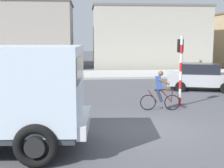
# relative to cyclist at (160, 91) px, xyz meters

# --- Properties ---
(ground_plane) EXTENTS (120.00, 120.00, 0.00)m
(ground_plane) POSITION_rel_cyclist_xyz_m (-1.07, -2.67, -0.86)
(ground_plane) COLOR #4C4C51
(sidewalk_far) EXTENTS (80.00, 5.00, 0.16)m
(sidewalk_far) POSITION_rel_cyclist_xyz_m (-1.07, 12.47, -0.78)
(sidewalk_far) COLOR #ADADA8
(sidewalk_far) RESTS_ON ground
(cyclist) EXTENTS (1.73, 0.51, 1.72)m
(cyclist) POSITION_rel_cyclist_xyz_m (0.00, 0.00, 0.00)
(cyclist) COLOR black
(cyclist) RESTS_ON ground
(traffic_light_pole) EXTENTS (0.24, 0.43, 3.20)m
(traffic_light_pole) POSITION_rel_cyclist_xyz_m (1.11, 0.81, 1.20)
(traffic_light_pole) COLOR red
(traffic_light_pole) RESTS_ON ground
(car_red_near) EXTENTS (4.32, 2.75, 1.60)m
(car_red_near) POSITION_rel_cyclist_xyz_m (3.65, 4.83, -0.05)
(car_red_near) COLOR #B7B7BC
(car_red_near) RESTS_ON ground
(car_far_side) EXTENTS (4.22, 2.34, 1.60)m
(car_far_side) POSITION_rel_cyclist_xyz_m (-7.25, 6.55, -0.05)
(car_far_side) COLOR #234C9E
(car_far_side) RESTS_ON ground
(pedestrian_near_kerb) EXTENTS (0.34, 0.22, 1.62)m
(pedestrian_near_kerb) POSITION_rel_cyclist_xyz_m (4.65, 7.65, -0.02)
(pedestrian_near_kerb) COLOR #2D334C
(pedestrian_near_kerb) RESTS_ON ground
(building_corner_left) EXTENTS (12.08, 7.19, 6.64)m
(building_corner_left) POSITION_rel_cyclist_xyz_m (-10.55, 19.93, 2.46)
(building_corner_left) COLOR #9E9389
(building_corner_left) RESTS_ON ground
(building_mid_block) EXTENTS (11.51, 5.58, 6.20)m
(building_mid_block) POSITION_rel_cyclist_xyz_m (3.25, 18.40, 2.24)
(building_mid_block) COLOR #B2AD9E
(building_mid_block) RESTS_ON ground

